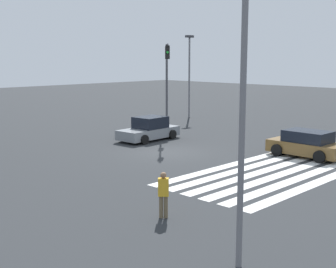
# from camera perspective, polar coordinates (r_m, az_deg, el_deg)

# --- Properties ---
(ground_plane) EXTENTS (122.92, 122.92, 0.00)m
(ground_plane) POSITION_cam_1_polar(r_m,az_deg,el_deg) (27.06, 0.00, -2.21)
(ground_plane) COLOR #2B2D30
(crosswalk_markings) EXTENTS (11.34, 5.35, 0.01)m
(crosswalk_markings) POSITION_cam_1_polar(r_m,az_deg,el_deg) (22.85, 12.61, -4.60)
(crosswalk_markings) COLOR silver
(crosswalk_markings) RESTS_ON ground_plane
(traffic_signal_mast) EXTENTS (5.99, 5.99, 6.44)m
(traffic_signal_mast) POSITION_cam_1_polar(r_m,az_deg,el_deg) (34.70, -0.13, 8.42)
(traffic_signal_mast) COLOR #47474C
(traffic_signal_mast) RESTS_ON ground_plane
(car_0) EXTENTS (2.16, 4.13, 1.46)m
(car_0) POSITION_cam_1_polar(r_m,az_deg,el_deg) (26.76, 16.58, -1.20)
(car_0) COLOR brown
(car_0) RESTS_ON ground_plane
(car_1) EXTENTS (4.42, 2.25, 1.54)m
(car_1) POSITION_cam_1_polar(r_m,az_deg,el_deg) (30.95, -2.33, 0.54)
(car_1) COLOR gray
(car_1) RESTS_ON ground_plane
(pedestrian) EXTENTS (0.41, 0.41, 1.60)m
(pedestrian) POSITION_cam_1_polar(r_m,az_deg,el_deg) (15.95, -0.56, -7.17)
(pedestrian) COLOR brown
(pedestrian) RESTS_ON ground_plane
(street_light_pole_a) EXTENTS (0.80, 0.36, 7.34)m
(street_light_pole_a) POSITION_cam_1_polar(r_m,az_deg,el_deg) (42.31, 2.61, 8.02)
(street_light_pole_a) COLOR slate
(street_light_pole_a) RESTS_ON ground_plane
(street_light_pole_b) EXTENTS (0.80, 0.36, 7.62)m
(street_light_pole_b) POSITION_cam_1_polar(r_m,az_deg,el_deg) (11.70, 9.13, 5.19)
(street_light_pole_b) COLOR slate
(street_light_pole_b) RESTS_ON ground_plane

